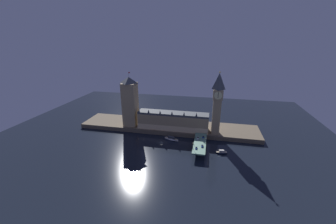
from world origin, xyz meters
The scene contains 16 objects.
ground_plane centered at (0.00, 0.00, 0.00)m, with size 400.00×400.00×0.00m, color black.
embankment centered at (0.00, 39.00, 2.58)m, with size 220.00×42.00×5.17m.
parliament_hall centered at (7.66, 28.79, 15.42)m, with size 83.97×16.93×24.64m.
clock_tower centered at (57.51, 25.88, 42.71)m, with size 10.84×10.95×70.78m.
victoria_tower centered at (-45.88, 29.57, 35.65)m, with size 16.47×16.47×66.72m.
bridge centered at (42.25, -5.00, 5.39)m, with size 12.44×46.00×7.31m.
car_northbound_lead centered at (39.51, 3.57, 8.01)m, with size 2.07×4.75×1.48m.
car_northbound_trail centered at (39.51, -18.17, 7.98)m, with size 1.88×3.84×1.43m.
car_southbound_lead centered at (44.98, -13.07, 8.03)m, with size 1.92×4.23×1.53m.
car_southbound_trail centered at (44.98, 7.17, 8.03)m, with size 1.87×3.90×1.54m.
pedestrian_near_rail centered at (36.77, -12.40, 8.14)m, with size 0.38×0.38×1.57m.
pedestrian_far_rail centered at (36.77, 4.45, 8.19)m, with size 0.38×0.38×1.66m.
street_lamp_near centered at (36.37, -19.72, 11.63)m, with size 1.34×0.60×6.91m.
street_lamp_mid centered at (48.12, -5.00, 10.99)m, with size 1.34×0.60×5.87m.
boat_upstream centered at (9.91, 8.02, 1.64)m, with size 18.02×8.33×4.50m.
boat_downstream centered at (64.24, -9.61, 1.36)m, with size 12.04×5.59×3.72m.
Camera 1 is at (48.83, -196.45, 107.46)m, focal length 22.00 mm.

